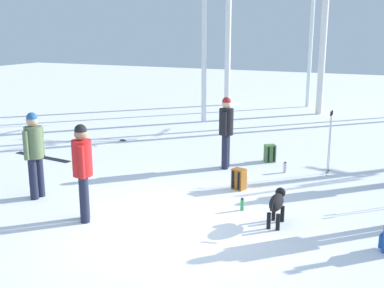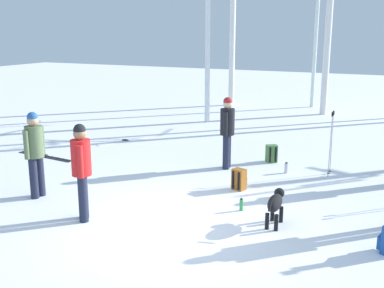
{
  "view_description": "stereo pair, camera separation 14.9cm",
  "coord_description": "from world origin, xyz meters",
  "px_view_note": "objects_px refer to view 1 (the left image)",
  "views": [
    {
      "loc": [
        3.37,
        -6.74,
        3.28
      ],
      "look_at": [
        -0.53,
        1.78,
        1.0
      ],
      "focal_mm": 44.75,
      "sensor_mm": 36.0,
      "label": 1
    },
    {
      "loc": [
        3.5,
        -6.68,
        3.28
      ],
      "look_at": [
        -0.53,
        1.78,
        1.0
      ],
      "focal_mm": 44.75,
      "sensor_mm": 36.0,
      "label": 2
    }
  ],
  "objects_px": {
    "ski_poles_0": "(330,141)",
    "backpack_1": "(239,179)",
    "person_4": "(34,150)",
    "water_bottle_0": "(242,204)",
    "person_3": "(83,166)",
    "birch_tree_1": "(204,13)",
    "birch_tree_3": "(324,20)",
    "backpack_2": "(270,153)",
    "ski_pair_lying_0": "(43,157)",
    "birch_tree_0": "(229,14)",
    "birch_tree_2": "(312,20)",
    "ski_pair_lying_1": "(122,141)",
    "dog": "(277,203)",
    "person_0": "(226,128)",
    "water_bottle_1": "(285,168)"
  },
  "relations": [
    {
      "from": "person_3",
      "to": "dog",
      "type": "bearing_deg",
      "value": 21.61
    },
    {
      "from": "person_0",
      "to": "backpack_2",
      "type": "xyz_separation_m",
      "value": [
        0.81,
        0.98,
        -0.77
      ]
    },
    {
      "from": "water_bottle_0",
      "to": "ski_pair_lying_0",
      "type": "bearing_deg",
      "value": 166.91
    },
    {
      "from": "backpack_1",
      "to": "backpack_2",
      "type": "xyz_separation_m",
      "value": [
        0.01,
        2.33,
        0.0
      ]
    },
    {
      "from": "ski_pair_lying_1",
      "to": "water_bottle_0",
      "type": "xyz_separation_m",
      "value": [
        5.04,
        -3.75,
        0.1
      ]
    },
    {
      "from": "water_bottle_0",
      "to": "birch_tree_3",
      "type": "distance_m",
      "value": 11.52
    },
    {
      "from": "person_0",
      "to": "water_bottle_1",
      "type": "xyz_separation_m",
      "value": [
        1.4,
        0.21,
        -0.86
      ]
    },
    {
      "from": "birch_tree_2",
      "to": "ski_pair_lying_1",
      "type": "bearing_deg",
      "value": -112.78
    },
    {
      "from": "ski_poles_0",
      "to": "birch_tree_1",
      "type": "relative_size",
      "value": 0.2
    },
    {
      "from": "birch_tree_0",
      "to": "birch_tree_2",
      "type": "distance_m",
      "value": 3.45
    },
    {
      "from": "backpack_2",
      "to": "backpack_1",
      "type": "bearing_deg",
      "value": -90.15
    },
    {
      "from": "backpack_1",
      "to": "backpack_2",
      "type": "bearing_deg",
      "value": 89.85
    },
    {
      "from": "person_4",
      "to": "ski_poles_0",
      "type": "distance_m",
      "value": 6.36
    },
    {
      "from": "birch_tree_3",
      "to": "water_bottle_1",
      "type": "bearing_deg",
      "value": -85.11
    },
    {
      "from": "backpack_1",
      "to": "birch_tree_2",
      "type": "xyz_separation_m",
      "value": [
        -0.89,
        11.44,
        3.37
      ]
    },
    {
      "from": "backpack_2",
      "to": "water_bottle_1",
      "type": "distance_m",
      "value": 0.97
    },
    {
      "from": "person_3",
      "to": "ski_pair_lying_1",
      "type": "xyz_separation_m",
      "value": [
        -2.69,
        5.34,
        -0.97
      ]
    },
    {
      "from": "person_0",
      "to": "person_3",
      "type": "bearing_deg",
      "value": -105.05
    },
    {
      "from": "dog",
      "to": "birch_tree_1",
      "type": "bearing_deg",
      "value": 120.98
    },
    {
      "from": "person_4",
      "to": "ski_pair_lying_1",
      "type": "height_order",
      "value": "person_4"
    },
    {
      "from": "ski_pair_lying_0",
      "to": "person_4",
      "type": "bearing_deg",
      "value": -50.03
    },
    {
      "from": "backpack_2",
      "to": "birch_tree_3",
      "type": "bearing_deg",
      "value": 90.98
    },
    {
      "from": "person_3",
      "to": "birch_tree_2",
      "type": "bearing_deg",
      "value": 85.92
    },
    {
      "from": "ski_pair_lying_1",
      "to": "water_bottle_1",
      "type": "bearing_deg",
      "value": -11.77
    },
    {
      "from": "person_0",
      "to": "water_bottle_0",
      "type": "height_order",
      "value": "person_0"
    },
    {
      "from": "backpack_2",
      "to": "water_bottle_1",
      "type": "xyz_separation_m",
      "value": [
        0.58,
        -0.77,
        -0.09
      ]
    },
    {
      "from": "ski_pair_lying_1",
      "to": "birch_tree_1",
      "type": "xyz_separation_m",
      "value": [
        0.99,
        3.84,
        3.77
      ]
    },
    {
      "from": "backpack_1",
      "to": "water_bottle_0",
      "type": "distance_m",
      "value": 1.21
    },
    {
      "from": "birch_tree_0",
      "to": "birch_tree_3",
      "type": "height_order",
      "value": "birch_tree_0"
    },
    {
      "from": "dog",
      "to": "ski_pair_lying_1",
      "type": "xyz_separation_m",
      "value": [
        -5.77,
        4.12,
        -0.38
      ]
    },
    {
      "from": "person_4",
      "to": "water_bottle_0",
      "type": "bearing_deg",
      "value": 14.87
    },
    {
      "from": "ski_pair_lying_0",
      "to": "backpack_1",
      "type": "height_order",
      "value": "backpack_1"
    },
    {
      "from": "person_3",
      "to": "backpack_1",
      "type": "distance_m",
      "value": 3.39
    },
    {
      "from": "person_3",
      "to": "backpack_2",
      "type": "xyz_separation_m",
      "value": [
        1.9,
        5.03,
        -0.77
      ]
    },
    {
      "from": "person_4",
      "to": "water_bottle_0",
      "type": "distance_m",
      "value": 4.14
    },
    {
      "from": "person_3",
      "to": "birch_tree_1",
      "type": "height_order",
      "value": "birch_tree_1"
    },
    {
      "from": "person_4",
      "to": "water_bottle_1",
      "type": "relative_size",
      "value": 6.71
    },
    {
      "from": "ski_pair_lying_0",
      "to": "birch_tree_1",
      "type": "height_order",
      "value": "birch_tree_1"
    },
    {
      "from": "birch_tree_3",
      "to": "person_0",
      "type": "bearing_deg",
      "value": -94.61
    },
    {
      "from": "person_4",
      "to": "ski_pair_lying_0",
      "type": "relative_size",
      "value": 0.91
    },
    {
      "from": "ski_pair_lying_1",
      "to": "backpack_1",
      "type": "bearing_deg",
      "value": -29.9
    },
    {
      "from": "ski_poles_0",
      "to": "backpack_1",
      "type": "height_order",
      "value": "ski_poles_0"
    },
    {
      "from": "backpack_1",
      "to": "birch_tree_1",
      "type": "distance_m",
      "value": 8.22
    },
    {
      "from": "person_4",
      "to": "backpack_2",
      "type": "height_order",
      "value": "person_4"
    },
    {
      "from": "person_4",
      "to": "birch_tree_3",
      "type": "bearing_deg",
      "value": 74.47
    },
    {
      "from": "ski_pair_lying_1",
      "to": "water_bottle_0",
      "type": "bearing_deg",
      "value": -36.69
    },
    {
      "from": "ski_pair_lying_0",
      "to": "water_bottle_1",
      "type": "xyz_separation_m",
      "value": [
        6.08,
        1.29,
        0.11
      ]
    },
    {
      "from": "ski_pair_lying_1",
      "to": "birch_tree_1",
      "type": "bearing_deg",
      "value": 75.52
    },
    {
      "from": "backpack_2",
      "to": "ski_pair_lying_0",
      "type": "bearing_deg",
      "value": -159.44
    },
    {
      "from": "ski_pair_lying_1",
      "to": "dog",
      "type": "bearing_deg",
      "value": -35.51
    }
  ]
}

